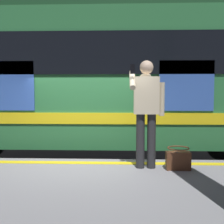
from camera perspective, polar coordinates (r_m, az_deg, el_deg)
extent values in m
plane|color=#4C4742|center=(5.56, -6.04, -19.18)|extent=(24.40, 24.40, 0.00)
cube|color=yellow|center=(4.97, -6.62, -10.34)|extent=(14.14, 0.16, 0.01)
cube|color=slate|center=(6.85, -4.32, -13.89)|extent=(18.76, 0.08, 0.16)
cube|color=slate|center=(8.22, -3.17, -10.79)|extent=(18.76, 0.08, 0.16)
cube|color=#2D723F|center=(7.21, -2.27, 6.41)|extent=(10.76, 2.71, 3.07)
cube|color=#1B4426|center=(7.46, -2.31, 19.19)|extent=(10.54, 2.49, 0.24)
cube|color=black|center=(5.90, -3.33, 12.12)|extent=(10.22, 0.03, 0.90)
cube|color=yellow|center=(5.87, -3.27, -1.34)|extent=(10.22, 0.03, 0.24)
cube|color=#3359B2|center=(5.96, 15.09, 5.25)|extent=(1.13, 0.02, 1.05)
cube|color=#3359B2|center=(6.30, -20.67, 5.06)|extent=(1.13, 0.02, 1.05)
cylinder|color=black|center=(8.93, 21.50, -6.58)|extent=(0.84, 0.12, 0.84)
cylinder|color=#262628|center=(4.59, 8.12, -5.94)|extent=(0.14, 0.14, 0.89)
cylinder|color=#262628|center=(4.57, 5.86, -5.95)|extent=(0.14, 0.14, 0.89)
cube|color=beige|center=(4.51, 7.08, 3.42)|extent=(0.40, 0.24, 0.60)
sphere|color=beige|center=(4.67, 6.94, 6.87)|extent=(0.20, 0.20, 0.20)
sphere|color=beige|center=(4.52, 7.13, 9.11)|extent=(0.22, 0.22, 0.22)
cylinder|color=beige|center=(4.54, 10.22, 2.63)|extent=(0.09, 0.09, 0.54)
cylinder|color=beige|center=(4.42, 4.20, 6.65)|extent=(0.09, 0.42, 0.33)
cube|color=black|center=(4.33, 4.26, 8.83)|extent=(0.07, 0.02, 0.15)
cube|color=#59331E|center=(4.63, 13.46, -9.72)|extent=(0.38, 0.17, 0.29)
torus|color=#59331E|center=(4.58, 13.51, -7.24)|extent=(0.35, 0.35, 0.02)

